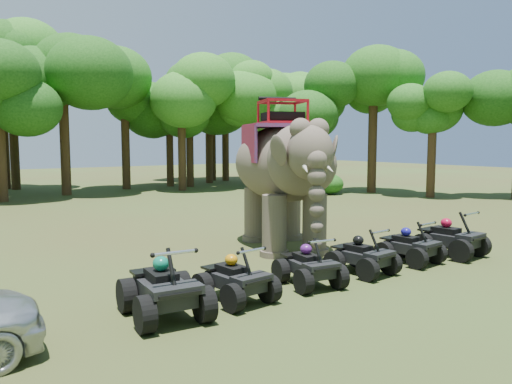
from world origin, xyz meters
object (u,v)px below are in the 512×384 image
atv_2 (309,261)px  atv_0 (164,281)px  atv_4 (410,241)px  atv_1 (235,273)px  atv_3 (363,251)px  atv_5 (451,233)px  elephant (283,173)px

atv_2 → atv_0: bearing=-171.2°
atv_0 → atv_4: (7.20, 0.16, -0.11)m
atv_1 → atv_3: atv_1 is taller
atv_4 → atv_5: size_ratio=0.88×
atv_3 → atv_4: (1.89, 0.07, 0.00)m
atv_4 → atv_1: bearing=175.2°
atv_2 → atv_5: bearing=7.9°
atv_2 → atv_1: bearing=-172.1°
atv_3 → atv_5: bearing=-7.3°
atv_2 → atv_3: bearing=9.2°
elephant → atv_3: (-0.30, -3.63, -1.73)m
elephant → atv_5: bearing=-28.3°
atv_0 → atv_2: atv_0 is taller
atv_1 → atv_4: bearing=-5.0°
atv_3 → elephant: bearing=78.7°
atv_4 → atv_3: bearing=176.3°
atv_0 → atv_4: 7.20m
atv_1 → atv_4: size_ratio=1.01×
atv_0 → atv_2: size_ratio=1.20×
atv_0 → atv_5: size_ratio=1.05×
elephant → atv_4: size_ratio=3.51×
atv_4 → atv_5: atv_5 is taller
atv_0 → atv_1: size_ratio=1.17×
atv_1 → atv_3: 3.72m
atv_1 → atv_5: (7.24, -0.01, 0.07)m
atv_4 → atv_5: bearing=-10.0°
atv_2 → atv_3: atv_3 is taller
atv_0 → atv_3: size_ratio=1.19×
elephant → atv_2: (-2.05, -3.67, -1.74)m
atv_0 → atv_1: 1.59m
atv_0 → atv_3: 5.31m
atv_4 → atv_5: 1.64m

